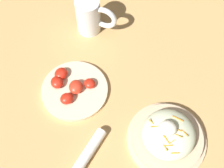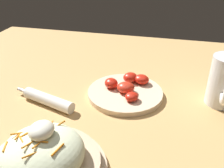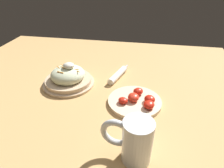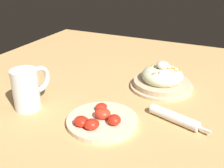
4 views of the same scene
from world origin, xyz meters
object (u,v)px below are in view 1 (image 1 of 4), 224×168
tomato_plate (73,89)px  salad_plate (168,136)px  napkin_roll (87,154)px  beer_mug (90,18)px

tomato_plate → salad_plate: bearing=163.6°
salad_plate → napkin_roll: 0.23m
napkin_roll → tomato_plate: bearing=-61.8°
beer_mug → tomato_plate: (-0.01, 0.25, -0.05)m
salad_plate → beer_mug: bearing=-46.9°
salad_plate → tomato_plate: 0.32m
salad_plate → napkin_roll: size_ratio=1.23×
salad_plate → tomato_plate: (0.31, -0.09, -0.02)m
beer_mug → napkin_roll: bearing=104.3°
salad_plate → beer_mug: size_ratio=1.59×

